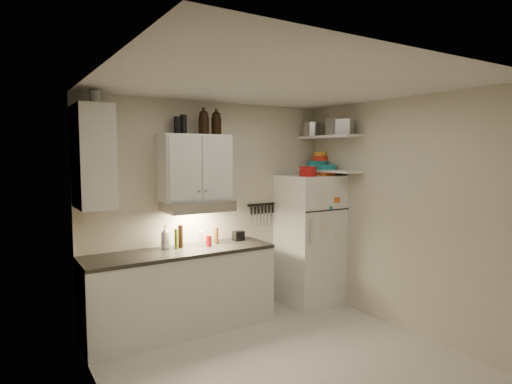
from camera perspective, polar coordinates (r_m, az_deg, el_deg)
floor at (r=4.40m, az=3.73°, el=-21.80°), size 3.20×3.00×0.02m
ceiling at (r=3.97m, az=3.95°, el=14.23°), size 3.20×3.00×0.02m
back_wall at (r=5.27m, az=-5.84°, el=-2.34°), size 3.20×0.02×2.60m
left_wall at (r=3.32m, az=-19.49°, el=-6.98°), size 0.02×3.00×2.60m
right_wall at (r=5.08m, az=18.73°, el=-2.85°), size 0.02×3.00×2.60m
base_cabinet at (r=4.96m, az=-9.98°, el=-13.06°), size 2.10×0.60×0.88m
countertop at (r=4.84m, az=-10.07°, el=-7.87°), size 2.10×0.62×0.04m
upper_cabinet at (r=4.94m, az=-8.13°, el=3.26°), size 0.80×0.33×0.75m
side_cabinet at (r=4.46m, az=-20.91°, el=4.39°), size 0.33×0.55×1.00m
range_hood at (r=4.91m, az=-7.76°, el=-1.84°), size 0.76×0.46×0.12m
fridge at (r=5.72m, az=7.18°, el=-6.33°), size 0.70×0.68×1.70m
shelf_hi at (r=5.64m, az=9.79°, el=7.27°), size 0.30×0.95×0.03m
shelf_lo at (r=5.64m, az=9.73°, el=2.80°), size 0.30×0.95×0.03m
knife_strip at (r=5.58m, az=0.73°, el=-1.68°), size 0.42×0.02×0.03m
dutch_oven at (r=5.38m, az=6.93°, el=2.74°), size 0.28×0.28×0.12m
book_stack at (r=5.63m, az=9.25°, el=2.56°), size 0.22×0.25×0.07m
spice_jar at (r=5.58m, az=8.91°, el=2.73°), size 0.07×0.07×0.11m
stock_pot at (r=5.84m, az=7.58°, el=8.27°), size 0.32×0.32×0.18m
tin_a at (r=5.52m, az=10.65°, el=8.53°), size 0.24×0.22×0.21m
tin_b at (r=5.41m, az=11.82°, el=8.48°), size 0.25×0.25×0.19m
bowl_teal at (r=5.88m, az=8.25°, el=3.60°), size 0.28×0.28×0.11m
bowl_orange at (r=5.93m, az=8.57°, el=4.47°), size 0.22×0.22×0.07m
bowl_yellow at (r=5.93m, az=8.58°, el=5.07°), size 0.17×0.17×0.06m
plates at (r=5.65m, az=9.23°, el=3.31°), size 0.36×0.36×0.07m
growler_a at (r=4.96m, az=-6.99°, el=9.24°), size 0.13×0.13×0.28m
growler_b at (r=5.02m, az=-5.30°, el=9.17°), size 0.15×0.15×0.27m
thermos_a at (r=4.92m, az=-9.64°, el=8.87°), size 0.10×0.10×0.22m
thermos_b at (r=4.89m, az=-10.52°, el=8.73°), size 0.08×0.08×0.19m
side_jar at (r=4.49m, az=-20.70°, el=11.68°), size 0.11×0.11×0.14m
soap_bottle at (r=4.90m, az=-12.01°, el=-5.72°), size 0.15×0.15×0.30m
pepper_mill at (r=5.09m, az=-5.37°, el=-5.79°), size 0.08×0.08×0.20m
oil_bottle at (r=4.87m, az=-10.58°, el=-6.18°), size 0.05×0.05×0.23m
vinegar_bottle at (r=4.92m, az=-10.02°, el=-5.84°), size 0.07×0.07×0.26m
clear_bottle at (r=5.02m, az=-7.35°, el=-6.13°), size 0.07×0.07×0.17m
red_jar at (r=4.97m, az=-6.32°, el=-6.49°), size 0.07×0.07×0.13m
caddy at (r=5.28m, az=-2.37°, el=-5.86°), size 0.14×0.11×0.11m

